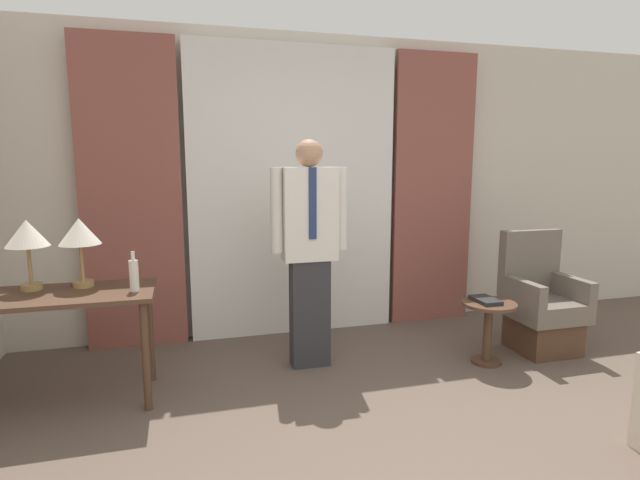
{
  "coord_description": "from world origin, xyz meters",
  "views": [
    {
      "loc": [
        -0.96,
        -1.57,
        1.59
      ],
      "look_at": [
        -0.02,
        1.88,
        1.01
      ],
      "focal_mm": 28.0,
      "sensor_mm": 36.0,
      "label": 1
    }
  ],
  "objects_px": {
    "table_lamp_left": "(27,237)",
    "armchair": "(541,307)",
    "bottle_near_edge": "(134,275)",
    "person": "(310,245)",
    "book": "(485,300)",
    "desk": "(55,310)",
    "table_lamp_right": "(80,235)",
    "side_table": "(488,322)"
  },
  "relations": [
    {
      "from": "desk",
      "to": "person",
      "type": "xyz_separation_m",
      "value": [
        1.73,
        0.19,
        0.31
      ]
    },
    {
      "from": "desk",
      "to": "side_table",
      "type": "distance_m",
      "value": 3.1
    },
    {
      "from": "desk",
      "to": "book",
      "type": "bearing_deg",
      "value": -2.44
    },
    {
      "from": "person",
      "to": "armchair",
      "type": "height_order",
      "value": "person"
    },
    {
      "from": "desk",
      "to": "table_lamp_right",
      "type": "bearing_deg",
      "value": 41.77
    },
    {
      "from": "table_lamp_left",
      "to": "bottle_near_edge",
      "type": "relative_size",
      "value": 1.77
    },
    {
      "from": "table_lamp_right",
      "to": "person",
      "type": "xyz_separation_m",
      "value": [
        1.57,
        0.05,
        -0.15
      ]
    },
    {
      "from": "desk",
      "to": "table_lamp_right",
      "type": "distance_m",
      "value": 0.51
    },
    {
      "from": "table_lamp_left",
      "to": "bottle_near_edge",
      "type": "distance_m",
      "value": 0.73
    },
    {
      "from": "bottle_near_edge",
      "to": "person",
      "type": "bearing_deg",
      "value": 12.19
    },
    {
      "from": "bottle_near_edge",
      "to": "side_table",
      "type": "distance_m",
      "value": 2.64
    },
    {
      "from": "table_lamp_left",
      "to": "side_table",
      "type": "distance_m",
      "value": 3.33
    },
    {
      "from": "book",
      "to": "bottle_near_edge",
      "type": "bearing_deg",
      "value": 178.77
    },
    {
      "from": "table_lamp_left",
      "to": "armchair",
      "type": "height_order",
      "value": "table_lamp_left"
    },
    {
      "from": "table_lamp_left",
      "to": "book",
      "type": "distance_m",
      "value": 3.27
    },
    {
      "from": "table_lamp_left",
      "to": "armchair",
      "type": "bearing_deg",
      "value": -2.15
    },
    {
      "from": "desk",
      "to": "table_lamp_right",
      "type": "height_order",
      "value": "table_lamp_right"
    },
    {
      "from": "desk",
      "to": "side_table",
      "type": "height_order",
      "value": "desk"
    },
    {
      "from": "table_lamp_left",
      "to": "armchair",
      "type": "xyz_separation_m",
      "value": [
        3.83,
        -0.14,
        -0.73
      ]
    },
    {
      "from": "bottle_near_edge",
      "to": "person",
      "type": "height_order",
      "value": "person"
    },
    {
      "from": "bottle_near_edge",
      "to": "side_table",
      "type": "relative_size",
      "value": 0.53
    },
    {
      "from": "armchair",
      "to": "book",
      "type": "xyz_separation_m",
      "value": [
        -0.62,
        -0.12,
        0.14
      ]
    },
    {
      "from": "person",
      "to": "side_table",
      "type": "bearing_deg",
      "value": -14.1
    },
    {
      "from": "bottle_near_edge",
      "to": "side_table",
      "type": "xyz_separation_m",
      "value": [
        2.58,
        -0.07,
        -0.52
      ]
    },
    {
      "from": "desk",
      "to": "book",
      "type": "height_order",
      "value": "desk"
    },
    {
      "from": "table_lamp_left",
      "to": "bottle_near_edge",
      "type": "height_order",
      "value": "table_lamp_left"
    },
    {
      "from": "table_lamp_left",
      "to": "book",
      "type": "bearing_deg",
      "value": -4.78
    },
    {
      "from": "table_lamp_right",
      "to": "armchair",
      "type": "relative_size",
      "value": 0.46
    },
    {
      "from": "armchair",
      "to": "bottle_near_edge",
      "type": "bearing_deg",
      "value": -178.74
    },
    {
      "from": "table_lamp_right",
      "to": "bottle_near_edge",
      "type": "distance_m",
      "value": 0.47
    },
    {
      "from": "side_table",
      "to": "desk",
      "type": "bearing_deg",
      "value": 177.24
    },
    {
      "from": "armchair",
      "to": "side_table",
      "type": "bearing_deg",
      "value": -166.52
    },
    {
      "from": "table_lamp_left",
      "to": "side_table",
      "type": "xyz_separation_m",
      "value": [
        3.23,
        -0.29,
        -0.76
      ]
    },
    {
      "from": "book",
      "to": "side_table",
      "type": "bearing_deg",
      "value": -38.27
    },
    {
      "from": "table_lamp_left",
      "to": "table_lamp_right",
      "type": "distance_m",
      "value": 0.31
    },
    {
      "from": "table_lamp_left",
      "to": "side_table",
      "type": "bearing_deg",
      "value": -5.06
    },
    {
      "from": "table_lamp_right",
      "to": "bottle_near_edge",
      "type": "height_order",
      "value": "table_lamp_right"
    },
    {
      "from": "side_table",
      "to": "book",
      "type": "distance_m",
      "value": 0.17
    },
    {
      "from": "side_table",
      "to": "person",
      "type": "bearing_deg",
      "value": 165.9
    },
    {
      "from": "person",
      "to": "book",
      "type": "bearing_deg",
      "value": -13.59
    },
    {
      "from": "table_lamp_right",
      "to": "armchair",
      "type": "xyz_separation_m",
      "value": [
        3.52,
        -0.14,
        -0.73
      ]
    },
    {
      "from": "table_lamp_left",
      "to": "person",
      "type": "xyz_separation_m",
      "value": [
        1.88,
        0.05,
        -0.15
      ]
    }
  ]
}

